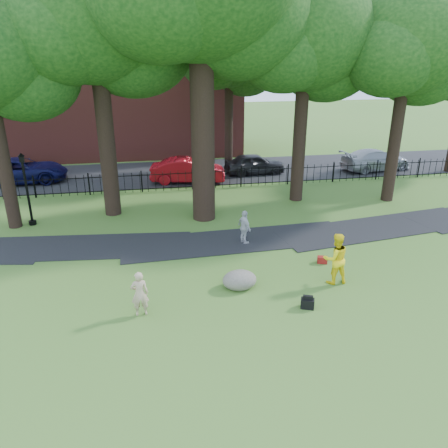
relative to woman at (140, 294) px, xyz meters
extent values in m
plane|color=#437127|center=(3.17, 1.19, -0.75)|extent=(120.00, 120.00, 0.00)
cube|color=black|center=(4.17, 5.09, -0.75)|extent=(36.07, 3.85, 0.03)
cube|color=black|center=(3.17, 17.19, -0.75)|extent=(80.00, 7.00, 0.02)
cube|color=black|center=(3.17, 13.19, 0.27)|extent=(44.00, 0.04, 0.04)
cube|color=black|center=(3.17, 13.19, -0.57)|extent=(44.00, 0.04, 0.04)
cube|color=brown|center=(-0.83, 25.19, 5.25)|extent=(18.00, 8.00, 12.00)
cylinder|color=black|center=(3.17, 8.19, 4.50)|extent=(1.10, 1.10, 10.50)
ellipsoid|color=black|center=(5.06, 9.24, 8.55)|extent=(6.72, 6.72, 5.71)
cylinder|color=black|center=(-5.83, 8.69, 3.10)|extent=(0.60, 0.60, 7.70)
ellipsoid|color=black|center=(-4.48, 9.44, 6.07)|extent=(4.80, 4.80, 4.08)
cylinder|color=black|center=(-1.33, 9.69, 3.80)|extent=(0.80, 0.80, 9.10)
ellipsoid|color=black|center=(-1.33, 9.69, 8.61)|extent=(7.20, 7.20, 6.12)
ellipsoid|color=black|center=(0.29, 10.59, 7.31)|extent=(5.76, 5.76, 4.90)
ellipsoid|color=black|center=(-2.77, 8.97, 7.83)|extent=(5.40, 5.40, 4.59)
cylinder|color=black|center=(8.67, 10.19, 3.45)|extent=(0.70, 0.70, 8.40)
ellipsoid|color=black|center=(8.67, 10.19, 7.89)|extent=(6.60, 6.60, 5.61)
ellipsoid|color=black|center=(10.16, 11.02, 6.69)|extent=(5.28, 5.28, 4.49)
ellipsoid|color=black|center=(7.35, 9.53, 7.17)|extent=(4.95, 4.95, 4.21)
cylinder|color=black|center=(13.67, 9.19, 3.27)|extent=(0.64, 0.64, 8.05)
ellipsoid|color=black|center=(13.67, 9.19, 7.53)|extent=(6.20, 6.20, 5.27)
ellipsoid|color=black|center=(15.07, 9.97, 6.38)|extent=(4.96, 4.96, 4.22)
ellipsoid|color=black|center=(12.43, 8.57, 6.84)|extent=(4.65, 4.65, 3.95)
imported|color=tan|center=(0.00, 0.00, 0.00)|extent=(0.56, 0.38, 1.51)
imported|color=yellow|center=(6.84, 0.85, 0.19)|extent=(0.94, 0.74, 1.90)
imported|color=silver|center=(4.44, 4.79, 0.00)|extent=(0.64, 0.95, 1.50)
ellipsoid|color=#5B584C|center=(3.42, 1.10, -0.40)|extent=(1.45, 1.28, 0.71)
cylinder|color=black|center=(-5.09, 8.83, 0.78)|extent=(0.12, 0.12, 3.08)
cylinder|color=black|center=(-5.09, 8.83, -0.66)|extent=(0.35, 0.35, 0.19)
cube|color=black|center=(-5.09, 8.83, 2.47)|extent=(0.24, 0.24, 0.29)
cone|color=black|center=(-5.09, 8.83, 2.66)|extent=(0.31, 0.31, 0.15)
cube|color=black|center=(5.31, -0.59, -0.59)|extent=(0.50, 0.41, 0.32)
cube|color=maroon|center=(7.05, 2.39, -0.62)|extent=(0.44, 0.36, 0.26)
imported|color=maroon|center=(3.07, 14.81, 0.01)|extent=(4.86, 2.32, 1.54)
imported|color=#0B0D3A|center=(-7.32, 16.64, 0.02)|extent=(5.72, 2.90, 1.55)
imported|color=black|center=(7.74, 16.02, -0.06)|extent=(4.15, 1.82, 1.39)
imported|color=#A1A3AA|center=(16.32, 15.50, -0.03)|extent=(5.25, 2.71, 1.46)
camera|label=1|loc=(0.43, -12.09, 6.99)|focal=35.00mm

